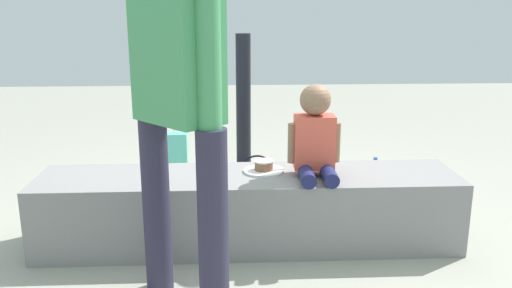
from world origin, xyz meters
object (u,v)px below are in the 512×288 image
object	(u,v)px
water_bottle_near_gift	(149,194)
party_cup_red	(313,201)
child_seated	(315,137)
water_bottle_far_side	(375,175)
cake_plate	(264,168)
handbag_black_leather	(257,188)
adult_standing	(178,69)
gift_bag	(173,152)

from	to	relation	value
water_bottle_near_gift	party_cup_red	distance (m)	1.06
child_seated	water_bottle_far_side	xyz separation A→B (m)	(0.58, 0.86, -0.50)
water_bottle_near_gift	child_seated	bearing A→B (deg)	-30.83
cake_plate	handbag_black_leather	world-z (taller)	cake_plate
child_seated	water_bottle_far_side	world-z (taller)	child_seated
adult_standing	water_bottle_far_side	size ratio (longest dim) A/B	7.18
party_cup_red	handbag_black_leather	world-z (taller)	handbag_black_leather
gift_bag	water_bottle_far_side	distance (m)	1.54
gift_bag	party_cup_red	size ratio (longest dim) A/B	3.85
child_seated	adult_standing	world-z (taller)	adult_standing
adult_standing	water_bottle_far_side	distance (m)	2.09
cake_plate	party_cup_red	world-z (taller)	cake_plate
child_seated	water_bottle_near_gift	xyz separation A→B (m)	(-0.97, 0.58, -0.51)
child_seated	handbag_black_leather	size ratio (longest dim) A/B	1.38
adult_standing	gift_bag	size ratio (longest dim) A/B	4.76
adult_standing	handbag_black_leather	size ratio (longest dim) A/B	4.86
handbag_black_leather	water_bottle_near_gift	bearing A→B (deg)	179.04
child_seated	water_bottle_far_side	distance (m)	1.15
water_bottle_far_side	party_cup_red	xyz separation A→B (m)	(-0.49, -0.33, -0.06)
adult_standing	cake_plate	distance (m)	0.97
gift_bag	water_bottle_near_gift	bearing A→B (deg)	-95.85
water_bottle_near_gift	handbag_black_leather	xyz separation A→B (m)	(0.69, -0.01, 0.03)
water_bottle_near_gift	party_cup_red	bearing A→B (deg)	-2.30
water_bottle_near_gift	handbag_black_leather	world-z (taller)	handbag_black_leather
cake_plate	water_bottle_far_side	world-z (taller)	cake_plate
cake_plate	handbag_black_leather	distance (m)	0.56
child_seated	gift_bag	xyz separation A→B (m)	(-0.89, 1.35, -0.45)
child_seated	gift_bag	distance (m)	1.67
cake_plate	gift_bag	size ratio (longest dim) A/B	0.63
party_cup_red	handbag_black_leather	bearing A→B (deg)	175.15
cake_plate	adult_standing	bearing A→B (deg)	-120.36
cake_plate	gift_bag	xyz separation A→B (m)	(-0.63, 1.27, -0.26)
child_seated	water_bottle_near_gift	distance (m)	1.24
adult_standing	water_bottle_near_gift	xyz separation A→B (m)	(-0.33, 1.15, -0.93)
water_bottle_near_gift	party_cup_red	size ratio (longest dim) A/B	2.21
adult_standing	water_bottle_near_gift	distance (m)	1.51
adult_standing	water_bottle_far_side	xyz separation A→B (m)	(1.22, 1.43, -0.92)
child_seated	water_bottle_near_gift	bearing A→B (deg)	149.17
water_bottle_far_side	cake_plate	bearing A→B (deg)	-137.01
child_seated	adult_standing	xyz separation A→B (m)	(-0.64, -0.57, 0.42)
child_seated	water_bottle_near_gift	world-z (taller)	child_seated
child_seated	party_cup_red	world-z (taller)	child_seated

